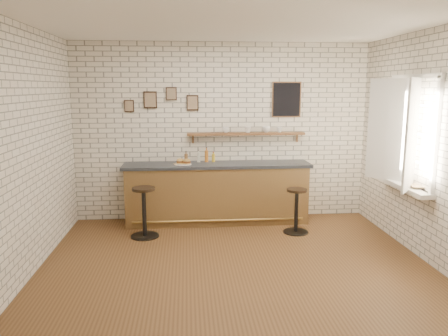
{
  "coord_description": "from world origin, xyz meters",
  "views": [
    {
      "loc": [
        -0.6,
        -5.43,
        2.26
      ],
      "look_at": [
        -0.06,
        0.9,
        1.08
      ],
      "focal_mm": 35.0,
      "sensor_mm": 36.0,
      "label": 1
    }
  ],
  "objects_px": {
    "bitters_bottle_white": "(199,157)",
    "book_lower": "(409,186)",
    "shelf_cup_c": "(266,129)",
    "bar_counter": "(217,193)",
    "bar_stool_right": "(296,209)",
    "shelf_cup_a": "(226,130)",
    "bitters_bottle_amber": "(207,156)",
    "book_upper": "(410,186)",
    "sandwich_plate": "(183,164)",
    "shelf_cup_d": "(280,130)",
    "shelf_cup_b": "(248,129)",
    "condiment_bottle_yellow": "(213,158)",
    "bar_stool_left": "(144,211)",
    "ciabatta_sandwich": "(183,161)",
    "bitters_bottle_brown": "(186,158)"
  },
  "relations": [
    {
      "from": "bitters_bottle_white",
      "to": "book_lower",
      "type": "xyz_separation_m",
      "value": [
        2.79,
        -1.78,
        -0.15
      ]
    },
    {
      "from": "shelf_cup_c",
      "to": "bar_counter",
      "type": "bearing_deg",
      "value": 103.17
    },
    {
      "from": "bar_stool_right",
      "to": "shelf_cup_a",
      "type": "xyz_separation_m",
      "value": [
        -1.03,
        0.86,
        1.17
      ]
    },
    {
      "from": "bitters_bottle_amber",
      "to": "shelf_cup_c",
      "type": "distance_m",
      "value": 1.12
    },
    {
      "from": "bitters_bottle_white",
      "to": "book_upper",
      "type": "height_order",
      "value": "bitters_bottle_white"
    },
    {
      "from": "bitters_bottle_amber",
      "to": "book_upper",
      "type": "height_order",
      "value": "bitters_bottle_amber"
    },
    {
      "from": "sandwich_plate",
      "to": "bitters_bottle_amber",
      "type": "xyz_separation_m",
      "value": [
        0.4,
        0.21,
        0.1
      ]
    },
    {
      "from": "sandwich_plate",
      "to": "book_lower",
      "type": "distance_m",
      "value": 3.43
    },
    {
      "from": "bar_counter",
      "to": "bar_stool_right",
      "type": "height_order",
      "value": "bar_counter"
    },
    {
      "from": "shelf_cup_a",
      "to": "shelf_cup_d",
      "type": "height_order",
      "value": "shelf_cup_a"
    },
    {
      "from": "shelf_cup_b",
      "to": "book_upper",
      "type": "xyz_separation_m",
      "value": [
        1.95,
        -1.85,
        -0.59
      ]
    },
    {
      "from": "condiment_bottle_yellow",
      "to": "book_upper",
      "type": "distance_m",
      "value": 3.12
    },
    {
      "from": "sandwich_plate",
      "to": "condiment_bottle_yellow",
      "type": "bearing_deg",
      "value": 22.54
    },
    {
      "from": "bitters_bottle_white",
      "to": "book_lower",
      "type": "height_order",
      "value": "bitters_bottle_white"
    },
    {
      "from": "bar_stool_left",
      "to": "bar_stool_right",
      "type": "relative_size",
      "value": 1.09
    },
    {
      "from": "bitters_bottle_white",
      "to": "shelf_cup_b",
      "type": "height_order",
      "value": "shelf_cup_b"
    },
    {
      "from": "shelf_cup_c",
      "to": "bitters_bottle_white",
      "type": "bearing_deg",
      "value": 91.79
    },
    {
      "from": "ciabatta_sandwich",
      "to": "shelf_cup_d",
      "type": "bearing_deg",
      "value": 8.69
    },
    {
      "from": "ciabatta_sandwich",
      "to": "shelf_cup_d",
      "type": "distance_m",
      "value": 1.73
    },
    {
      "from": "bar_counter",
      "to": "bitters_bottle_brown",
      "type": "relative_size",
      "value": 16.62
    },
    {
      "from": "bitters_bottle_white",
      "to": "shelf_cup_b",
      "type": "distance_m",
      "value": 0.96
    },
    {
      "from": "shelf_cup_a",
      "to": "shelf_cup_d",
      "type": "bearing_deg",
      "value": -31.52
    },
    {
      "from": "shelf_cup_a",
      "to": "bitters_bottle_brown",
      "type": "bearing_deg",
      "value": 151.55
    },
    {
      "from": "sandwich_plate",
      "to": "bar_stool_left",
      "type": "height_order",
      "value": "sandwich_plate"
    },
    {
      "from": "shelf_cup_a",
      "to": "sandwich_plate",
      "type": "bearing_deg",
      "value": 167.42
    },
    {
      "from": "ciabatta_sandwich",
      "to": "bar_stool_left",
      "type": "distance_m",
      "value": 1.07
    },
    {
      "from": "bar_counter",
      "to": "bitters_bottle_amber",
      "type": "relative_size",
      "value": 12.22
    },
    {
      "from": "ciabatta_sandwich",
      "to": "bitters_bottle_brown",
      "type": "xyz_separation_m",
      "value": [
        0.04,
        0.21,
        0.02
      ]
    },
    {
      "from": "bar_counter",
      "to": "condiment_bottle_yellow",
      "type": "relative_size",
      "value": 17.91
    },
    {
      "from": "bitters_bottle_amber",
      "to": "book_upper",
      "type": "xyz_separation_m",
      "value": [
        2.66,
        -1.81,
        -0.15
      ]
    },
    {
      "from": "condiment_bottle_yellow",
      "to": "shelf_cup_c",
      "type": "height_order",
      "value": "shelf_cup_c"
    },
    {
      "from": "bitters_bottle_amber",
      "to": "bar_stool_left",
      "type": "height_order",
      "value": "bitters_bottle_amber"
    },
    {
      "from": "shelf_cup_b",
      "to": "book_lower",
      "type": "xyz_separation_m",
      "value": [
        1.95,
        -1.81,
        -0.61
      ]
    },
    {
      "from": "shelf_cup_b",
      "to": "book_upper",
      "type": "bearing_deg",
      "value": -115.51
    },
    {
      "from": "bar_stool_left",
      "to": "shelf_cup_c",
      "type": "bearing_deg",
      "value": 22.98
    },
    {
      "from": "bar_counter",
      "to": "bar_stool_left",
      "type": "height_order",
      "value": "bar_counter"
    },
    {
      "from": "bitters_bottle_brown",
      "to": "bar_stool_right",
      "type": "xyz_separation_m",
      "value": [
        1.71,
        -0.82,
        -0.71
      ]
    },
    {
      "from": "shelf_cup_b",
      "to": "shelf_cup_c",
      "type": "height_order",
      "value": "shelf_cup_c"
    },
    {
      "from": "bitters_bottle_white",
      "to": "shelf_cup_a",
      "type": "relative_size",
      "value": 1.81
    },
    {
      "from": "sandwich_plate",
      "to": "bar_stool_right",
      "type": "distance_m",
      "value": 1.97
    },
    {
      "from": "book_upper",
      "to": "bar_counter",
      "type": "bearing_deg",
      "value": 162.03
    },
    {
      "from": "condiment_bottle_yellow",
      "to": "shelf_cup_b",
      "type": "xyz_separation_m",
      "value": [
        0.59,
        0.04,
        0.47
      ]
    },
    {
      "from": "bitters_bottle_white",
      "to": "bitters_bottle_amber",
      "type": "height_order",
      "value": "bitters_bottle_amber"
    },
    {
      "from": "shelf_cup_a",
      "to": "book_lower",
      "type": "xyz_separation_m",
      "value": [
        2.33,
        -1.81,
        -0.61
      ]
    },
    {
      "from": "shelf_cup_d",
      "to": "shelf_cup_b",
      "type": "bearing_deg",
      "value": 165.93
    },
    {
      "from": "bitters_bottle_amber",
      "to": "bar_counter",
      "type": "bearing_deg",
      "value": -44.78
    },
    {
      "from": "bar_counter",
      "to": "sandwich_plate",
      "type": "distance_m",
      "value": 0.76
    },
    {
      "from": "shelf_cup_b",
      "to": "shelf_cup_c",
      "type": "xyz_separation_m",
      "value": [
        0.32,
        0.0,
        0.0
      ]
    },
    {
      "from": "bitters_bottle_brown",
      "to": "bitters_bottle_amber",
      "type": "distance_m",
      "value": 0.35
    },
    {
      "from": "book_lower",
      "to": "book_upper",
      "type": "height_order",
      "value": "book_upper"
    }
  ]
}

